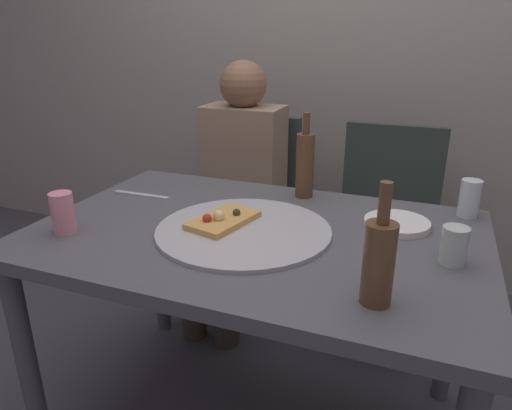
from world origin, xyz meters
TOP-DOWN VIEW (x-y plane):
  - back_wall at (0.00, 1.30)m, footprint 6.00×0.10m
  - dining_table at (0.00, 0.00)m, footprint 1.32×0.85m
  - pizza_tray at (-0.03, -0.03)m, footprint 0.52×0.52m
  - pizza_slice_last at (-0.10, -0.01)m, footprint 0.18×0.24m
  - wine_bottle at (0.05, 0.34)m, footprint 0.06×0.06m
  - beer_bottle at (0.38, -0.27)m, footprint 0.07×0.07m
  - tumbler_near at (0.54, -0.01)m, footprint 0.07×0.07m
  - tumbler_far at (0.59, 0.35)m, footprint 0.06×0.06m
  - soda_can at (-0.51, -0.22)m, footprint 0.07×0.07m
  - plate_stack at (0.39, 0.18)m, footprint 0.19×0.19m
  - table_knife at (-0.50, 0.14)m, footprint 0.22×0.02m
  - chair_left at (-0.36, 0.83)m, footprint 0.44×0.44m
  - chair_right at (0.30, 0.83)m, footprint 0.44×0.44m
  - guest_in_sweater at (-0.36, 0.67)m, footprint 0.36×0.56m

SIDE VIEW (x-z plane):
  - chair_left at x=-0.36m, z-range 0.06..0.96m
  - chair_right at x=0.30m, z-range 0.06..0.96m
  - guest_in_sweater at x=-0.36m, z-range 0.06..1.23m
  - dining_table at x=0.00m, z-range 0.28..1.01m
  - table_knife at x=-0.50m, z-range 0.73..0.74m
  - pizza_tray at x=-0.03m, z-range 0.73..0.74m
  - plate_stack at x=0.39m, z-range 0.73..0.75m
  - pizza_slice_last at x=-0.10m, z-range 0.73..0.78m
  - tumbler_near at x=0.54m, z-range 0.73..0.83m
  - tumbler_far at x=0.59m, z-range 0.73..0.85m
  - soda_can at x=-0.51m, z-range 0.73..0.85m
  - beer_bottle at x=0.38m, z-range 0.70..0.97m
  - wine_bottle at x=0.05m, z-range 0.70..1.00m
  - back_wall at x=0.00m, z-range 0.00..2.60m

